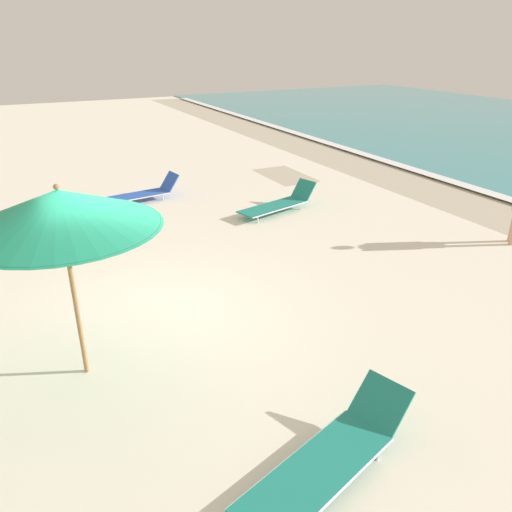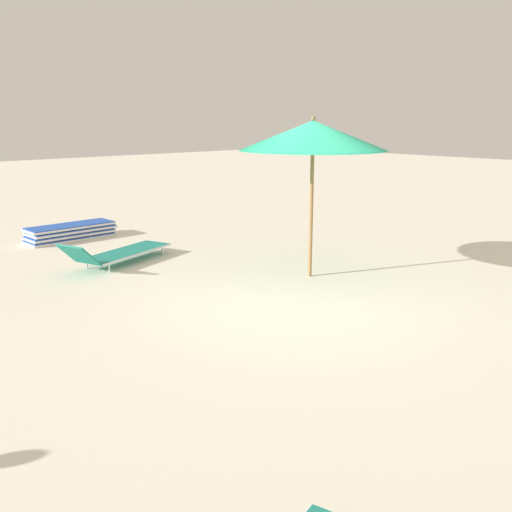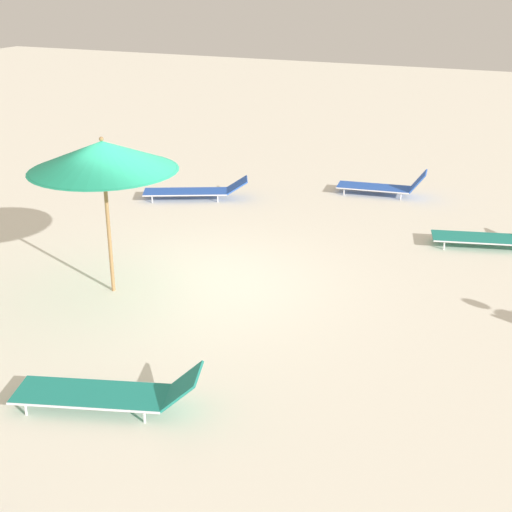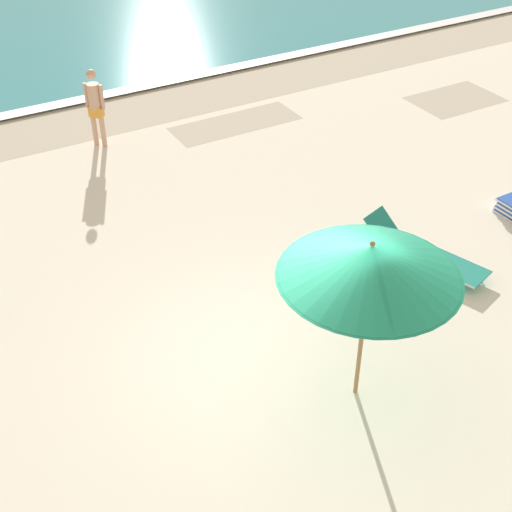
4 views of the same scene
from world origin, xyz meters
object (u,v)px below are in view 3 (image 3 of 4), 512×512
Objects in this scene: beach_umbrella at (103,156)px; sun_lounger_beside_umbrella at (496,237)px; sun_lounger_near_water_right at (109,392)px; sun_lounger_near_water_left at (196,190)px; sun_lounger_under_umbrella at (383,186)px.

sun_lounger_beside_umbrella is (-4.56, 5.47, -2.03)m from beach_umbrella.
sun_lounger_near_water_right is (7.40, -3.56, -0.01)m from sun_lounger_beside_umbrella.
beach_umbrella is 1.07× the size of sun_lounger_near_water_left.
sun_lounger_beside_umbrella is 0.99× the size of sun_lounger_near_water_right.
sun_lounger_near_water_left is at bearing -176.54° from sun_lounger_near_water_right.
sun_lounger_near_water_right is (2.83, 1.91, -2.04)m from beach_umbrella.
beach_umbrella is at bearing -29.12° from sun_lounger_under_umbrella.
sun_lounger_near_water_right is at bearing -12.66° from sun_lounger_under_umbrella.
sun_lounger_beside_umbrella is (2.43, 2.79, -0.00)m from sun_lounger_under_umbrella.
sun_lounger_near_water_left is at bearing -166.80° from beach_umbrella.
sun_lounger_beside_umbrella is 6.64m from sun_lounger_near_water_left.
sun_lounger_under_umbrella is (-7.00, 2.67, -2.03)m from beach_umbrella.
sun_lounger_beside_umbrella is at bearing 129.85° from beach_umbrella.
sun_lounger_near_water_right reaches higher than sun_lounger_near_water_left.
beach_umbrella is 7.76m from sun_lounger_under_umbrella.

